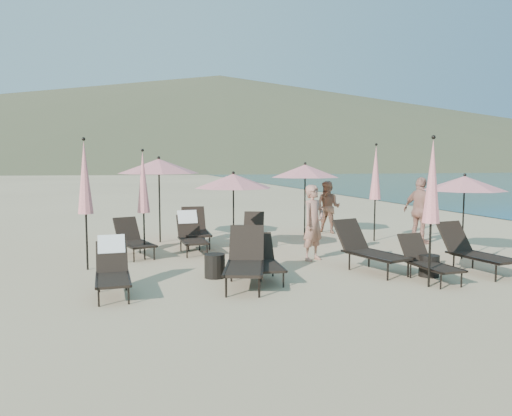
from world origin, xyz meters
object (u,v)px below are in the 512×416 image
object	(u,v)px
beachgoer_c	(421,211)
umbrella_closed_0	(432,182)
umbrella_open_3	(305,171)
umbrella_closed_1	(376,173)
umbrella_open_1	(465,183)
lounger_2	(264,260)
umbrella_open_0	(233,181)
lounger_0	(112,268)
beachgoer_b	(328,207)
lounger_8	(191,233)
lounger_9	(253,231)
side_table_0	(215,266)
beachgoer_a	(313,223)
lounger_6	(133,239)
umbrella_open_2	(159,166)
lounger_1	(245,260)
lounger_4	(428,260)
lounger_7	(196,228)
umbrella_closed_2	(143,183)
lounger_5	(474,250)
umbrella_closed_3	(85,178)
lounger_3	(368,248)
side_table_1	(429,266)

from	to	relation	value
beachgoer_c	umbrella_closed_0	bearing A→B (deg)	127.71
umbrella_open_3	umbrella_closed_1	xyz separation A→B (m)	(1.69, -1.23, -0.05)
umbrella_open_1	lounger_2	bearing A→B (deg)	-172.35
umbrella_open_1	beachgoer_c	xyz separation A→B (m)	(0.30, 2.14, -0.86)
umbrella_open_0	umbrella_open_1	bearing A→B (deg)	-20.92
lounger_0	beachgoer_b	world-z (taller)	beachgoer_b
lounger_8	umbrella_open_1	world-z (taller)	umbrella_open_1
lounger_9	umbrella_open_1	xyz separation A→B (m)	(4.29, -3.21, 1.39)
umbrella_open_1	umbrella_closed_1	world-z (taller)	umbrella_closed_1
lounger_0	umbrella_closed_1	size ratio (longest dim) A/B	0.55
umbrella_open_3	side_table_0	world-z (taller)	umbrella_open_3
umbrella_closed_1	beachgoer_a	size ratio (longest dim) A/B	1.60
lounger_6	beachgoer_c	bearing A→B (deg)	-19.17
lounger_6	umbrella_open_2	bearing A→B (deg)	50.75
lounger_1	lounger_8	size ratio (longest dim) A/B	1.18
umbrella_open_1	beachgoer_c	distance (m)	2.33
beachgoer_c	lounger_4	bearing A→B (deg)	127.72
lounger_4	lounger_7	world-z (taller)	lounger_7
umbrella_closed_2	beachgoer_a	world-z (taller)	umbrella_closed_2
lounger_5	umbrella_closed_3	world-z (taller)	umbrella_closed_3
lounger_4	umbrella_open_1	distance (m)	2.99
lounger_1	lounger_0	bearing A→B (deg)	-164.55
lounger_5	beachgoer_a	size ratio (longest dim) A/B	1.01
umbrella_closed_0	lounger_3	bearing A→B (deg)	105.24
lounger_1	lounger_4	distance (m)	3.59
lounger_8	beachgoer_c	xyz separation A→B (m)	(6.37, -0.57, 0.46)
lounger_4	lounger_7	xyz separation A→B (m)	(-3.72, 5.29, 0.08)
lounger_4	umbrella_open_0	size ratio (longest dim) A/B	0.71
beachgoer_b	beachgoer_c	distance (m)	3.09
umbrella_closed_3	beachgoer_b	distance (m)	8.11
beachgoer_a	lounger_0	bearing A→B (deg)	170.76
lounger_0	side_table_1	bearing A→B (deg)	-4.96
lounger_3	umbrella_closed_2	xyz separation A→B (m)	(-4.49, 2.55, 1.33)
lounger_0	side_table_0	distance (m)	2.08
umbrella_closed_1	beachgoer_b	world-z (taller)	umbrella_closed_1
lounger_2	beachgoer_b	size ratio (longest dim) A/B	0.90
lounger_5	beachgoer_c	size ratio (longest dim) A/B	0.96
lounger_3	lounger_7	world-z (taller)	lounger_3
lounger_3	beachgoer_b	size ratio (longest dim) A/B	1.13
lounger_3	umbrella_open_3	distance (m)	5.00
lounger_2	umbrella_open_2	size ratio (longest dim) A/B	0.62
lounger_6	umbrella_closed_2	distance (m)	1.50
lounger_7	umbrella_closed_1	bearing A→B (deg)	-5.07
lounger_8	side_table_1	size ratio (longest dim) A/B	3.75
beachgoer_b	lounger_9	bearing A→B (deg)	-106.86
lounger_3	umbrella_closed_3	bearing A→B (deg)	148.24
umbrella_open_3	beachgoer_c	size ratio (longest dim) A/B	1.22
side_table_0	lounger_3	bearing A→B (deg)	-5.14
lounger_5	lounger_8	xyz separation A→B (m)	(-5.33, 4.00, 0.02)
lounger_4	lounger_8	world-z (taller)	lounger_8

